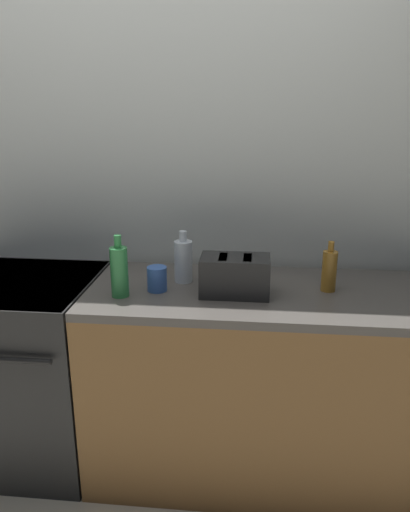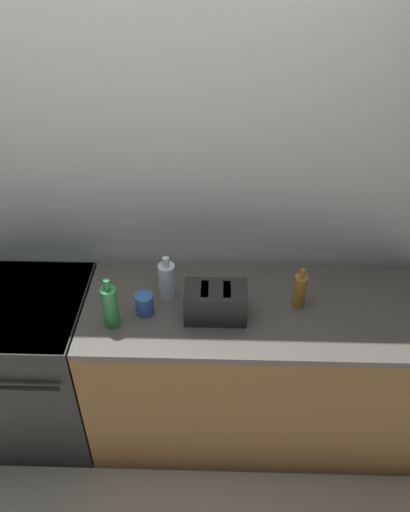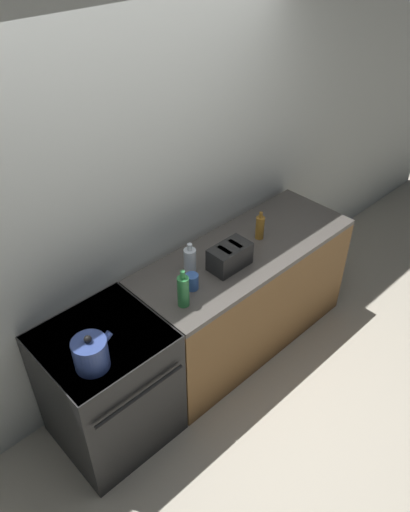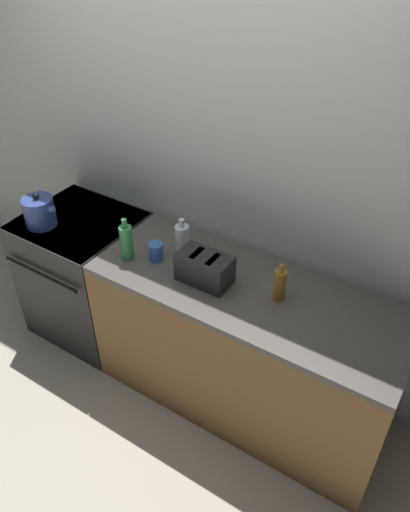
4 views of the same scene
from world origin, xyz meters
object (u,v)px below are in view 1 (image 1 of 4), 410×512
object	(u,v)px
bottle_green	(119,271)
stove	(25,366)
toaster	(235,276)
bottle_clear	(183,261)
cup_blue	(157,279)
bottle_amber	(329,270)

from	to	relation	value
bottle_green	stove	bearing A→B (deg)	166.31
toaster	bottle_green	xyz separation A→B (m)	(-0.47, -0.07, 0.03)
toaster	stove	bearing A→B (deg)	176.56
bottle_clear	cup_blue	distance (m)	0.16
stove	bottle_amber	world-z (taller)	bottle_amber
bottle_amber	bottle_green	xyz separation A→B (m)	(-0.87, -0.15, 0.02)
bottle_green	cup_blue	size ratio (longest dim) A/B	2.48
stove	cup_blue	xyz separation A→B (m)	(0.67, -0.05, 0.49)
stove	cup_blue	world-z (taller)	cup_blue
stove	bottle_green	xyz separation A→B (m)	(0.53, -0.13, 0.54)
toaster	cup_blue	world-z (taller)	toaster
bottle_green	cup_blue	distance (m)	0.17
bottle_clear	toaster	bearing A→B (deg)	-29.33
bottle_clear	bottle_green	xyz separation A→B (m)	(-0.24, -0.20, 0.01)
stove	toaster	bearing A→B (deg)	-3.44
stove	cup_blue	size ratio (longest dim) A/B	8.46
bottle_green	cup_blue	world-z (taller)	bottle_green
toaster	bottle_clear	size ratio (longest dim) A/B	1.23
toaster	bottle_clear	world-z (taller)	bottle_clear
toaster	bottle_amber	distance (m)	0.40
toaster	bottle_amber	xyz separation A→B (m)	(0.40, 0.08, 0.01)
bottle_amber	cup_blue	distance (m)	0.73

